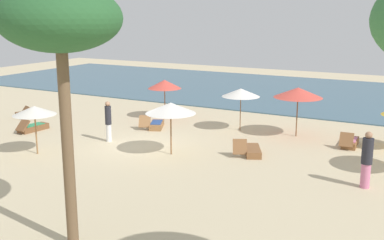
{
  "coord_description": "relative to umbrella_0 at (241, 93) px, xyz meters",
  "views": [
    {
      "loc": [
        11.6,
        -16.49,
        5.78
      ],
      "look_at": [
        1.9,
        1.43,
        1.1
      ],
      "focal_mm": 44.4,
      "sensor_mm": 36.0,
      "label": 1
    }
  ],
  "objects": [
    {
      "name": "umbrella_6",
      "position": [
        2.77,
        0.23,
        0.19
      ],
      "size": [
        2.27,
        2.27,
        2.34
      ],
      "color": "brown",
      "rests_on": "ground_plane"
    },
    {
      "name": "umbrella_3",
      "position": [
        -4.7,
        0.54,
        0.0
      ],
      "size": [
        1.83,
        1.83,
        2.15
      ],
      "color": "brown",
      "rests_on": "ground_plane"
    },
    {
      "name": "lounger_2",
      "position": [
        -11.68,
        -2.66,
        -1.74
      ],
      "size": [
        1.23,
        1.77,
        0.7
      ],
      "color": "brown",
      "rests_on": "ground_plane"
    },
    {
      "name": "umbrella_4",
      "position": [
        -5.87,
        -7.67,
        -0.07
      ],
      "size": [
        1.75,
        1.75,
        2.02
      ],
      "color": "olive",
      "rests_on": "ground_plane"
    },
    {
      "name": "lounger_0",
      "position": [
        -3.97,
        -1.56,
        -1.73
      ],
      "size": [
        1.24,
        1.76,
        0.71
      ],
      "color": "olive",
      "rests_on": "ground_plane"
    },
    {
      "name": "palm_0",
      "position": [
        0.89,
        -12.98,
        3.63
      ],
      "size": [
        2.87,
        2.87,
        6.42
      ],
      "color": "brown",
      "rests_on": "ground_plane"
    },
    {
      "name": "umbrella_0",
      "position": [
        0.0,
        0.0,
        0.0
      ],
      "size": [
        1.86,
        1.86,
        2.11
      ],
      "color": "brown",
      "rests_on": "ground_plane"
    },
    {
      "name": "ground_plane",
      "position": [
        -2.82,
        -4.74,
        -1.91
      ],
      "size": [
        60.0,
        60.0,
        0.0
      ],
      "primitive_type": "plane",
      "color": "beige"
    },
    {
      "name": "lounger_5",
      "position": [
        5.33,
        -0.31,
        -1.73
      ],
      "size": [
        0.69,
        1.69,
        0.73
      ],
      "color": "brown",
      "rests_on": "ground_plane"
    },
    {
      "name": "person_2",
      "position": [
        6.73,
        -5.25,
        -0.93
      ],
      "size": [
        0.46,
        0.46,
        1.94
      ],
      "color": "#D17299",
      "rests_on": "ground_plane"
    },
    {
      "name": "person_1",
      "position": [
        -4.45,
        -4.73,
        -0.94
      ],
      "size": [
        0.39,
        0.39,
        1.86
      ],
      "color": "white",
      "rests_on": "ground_plane"
    },
    {
      "name": "ocean_water",
      "position": [
        -2.82,
        12.26,
        -1.88
      ],
      "size": [
        48.0,
        16.0,
        0.06
      ],
      "primitive_type": "cube",
      "color": "#3D6075",
      "rests_on": "ground_plane"
    },
    {
      "name": "lounger_3",
      "position": [
        -9.0,
        -4.99,
        -1.73
      ],
      "size": [
        0.73,
        1.74,
        0.67
      ],
      "color": "brown",
      "rests_on": "ground_plane"
    },
    {
      "name": "umbrella_1",
      "position": [
        -0.94,
        -5.08,
        0.04
      ],
      "size": [
        2.07,
        2.07,
        2.18
      ],
      "color": "brown",
      "rests_on": "ground_plane"
    },
    {
      "name": "lounger_4",
      "position": [
        1.99,
        -3.54,
        -1.74
      ],
      "size": [
        1.26,
        1.73,
        0.74
      ],
      "color": "brown",
      "rests_on": "ground_plane"
    }
  ]
}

